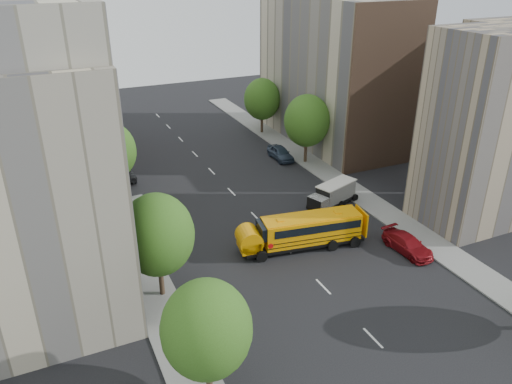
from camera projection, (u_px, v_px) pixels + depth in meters
ground at (275, 237)px, 43.25m from camera, size 120.00×120.00×0.00m
sidewalk_left at (130, 237)px, 43.01m from camera, size 3.00×80.00×0.12m
sidewalk_right at (352, 190)px, 51.66m from camera, size 3.00×80.00×0.12m
lane_markings at (231, 192)px, 51.47m from camera, size 0.15×64.00×0.01m
building_left_cream at (25, 134)px, 37.13m from camera, size 10.00×26.00×20.00m
building_left_redbrick at (24, 107)px, 56.71m from camera, size 10.00×15.00×13.00m
building_left_near at (36, 211)px, 29.14m from camera, size 10.00×7.00×17.00m
building_right_near at (488, 131)px, 42.69m from camera, size 10.00×7.00×17.00m
building_right_far at (333, 71)px, 62.61m from camera, size 10.00×22.00×18.00m
building_right_sidewall at (388, 90)px, 53.57m from camera, size 10.10×0.30×18.00m
street_tree_0 at (207, 329)px, 25.62m from camera, size 4.80×4.80×7.41m
street_tree_1 at (157, 235)px, 33.70m from camera, size 5.12×5.12×7.90m
street_tree_2 at (110, 151)px, 48.55m from camera, size 4.99×4.99×7.71m
street_tree_4 at (307, 121)px, 56.73m from camera, size 5.25×5.25×8.10m
street_tree_5 at (262, 99)px, 66.75m from camera, size 4.86×4.86×7.51m
school_bus at (302, 230)px, 41.04m from camera, size 10.43×3.84×2.88m
safari_truck at (333, 194)px, 48.14m from camera, size 5.65×3.52×2.29m
parked_car_0 at (215, 320)px, 32.30m from camera, size 1.95×4.06×1.34m
parked_car_1 at (139, 205)px, 47.22m from camera, size 1.58×4.31×1.41m
parked_car_2 at (122, 173)px, 54.19m from camera, size 2.49×5.28×1.46m
parked_car_3 at (408, 244)px, 40.77m from camera, size 2.28×4.92×1.39m
parked_car_4 at (280, 153)px, 59.48m from camera, size 1.92×4.59×1.55m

